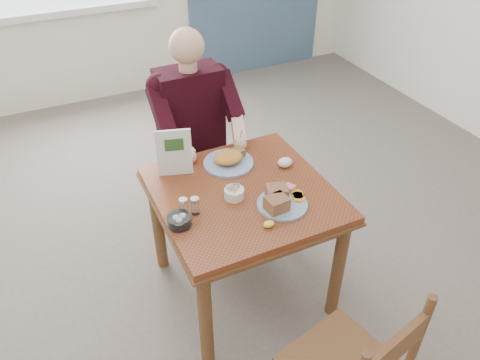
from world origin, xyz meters
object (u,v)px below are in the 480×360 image
table (243,207)px  diner (195,121)px  near_plate (280,200)px  chair_far (193,158)px  far_plate (229,159)px

table → diner: diner is taller
table → near_plate: bearing=-58.3°
chair_far → far_plate: size_ratio=2.83×
table → chair_far: (0.00, 0.80, -0.16)m
diner → near_plate: (0.12, -0.90, -0.03)m
diner → near_plate: 0.90m
table → near_plate: size_ratio=3.28×
table → far_plate: bearing=82.0°
chair_far → far_plate: 0.61m
near_plate → diner: bearing=97.4°
chair_far → table: bearing=-90.0°
diner → far_plate: bearing=-85.3°
far_plate → chair_far: bearing=93.9°
table → chair_far: size_ratio=0.97×
chair_far → near_plate: (0.12, -0.98, 0.30)m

